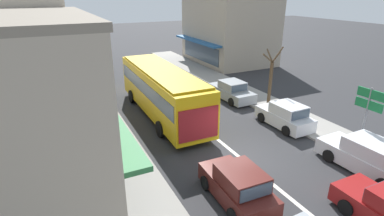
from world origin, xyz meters
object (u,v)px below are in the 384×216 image
(parked_wagon_kerb_front, at_px, (370,158))
(traffic_light_downstreet, at_px, (99,52))
(city_bus, at_px, (162,89))
(pedestrian_with_handbag_near, at_px, (104,96))
(parked_sedan_kerb_third, at_px, (232,91))
(street_tree_right, at_px, (271,80))
(parked_hatchback_kerb_second, at_px, (285,116))
(directional_road_sign, at_px, (368,106))
(hatchback_behind_bus_near, at_px, (238,186))

(parked_wagon_kerb_front, distance_m, traffic_light_downstreet, 21.95)
(city_bus, xyz_separation_m, pedestrian_with_handbag_near, (-3.35, 2.76, -0.81))
(parked_sedan_kerb_third, bearing_deg, parked_wagon_kerb_front, -89.05)
(street_tree_right, bearing_deg, pedestrian_with_handbag_near, 156.82)
(city_bus, bearing_deg, parked_hatchback_kerb_second, -39.24)
(traffic_light_downstreet, distance_m, street_tree_right, 15.06)
(street_tree_right, relative_size, pedestrian_with_handbag_near, 2.65)
(directional_road_sign, bearing_deg, parked_sedan_kerb_third, 96.96)
(hatchback_behind_bus_near, height_order, parked_sedan_kerb_third, hatchback_behind_bus_near)
(parked_hatchback_kerb_second, xyz_separation_m, pedestrian_with_handbag_near, (-9.51, 7.79, 0.36))
(hatchback_behind_bus_near, xyz_separation_m, pedestrian_with_handbag_near, (-2.83, 12.43, 0.36))
(city_bus, distance_m, parked_sedan_kerb_third, 6.14)
(parked_wagon_kerb_front, height_order, pedestrian_with_handbag_near, pedestrian_with_handbag_near)
(directional_road_sign, bearing_deg, pedestrian_with_handbag_near, 131.05)
(traffic_light_downstreet, relative_size, directional_road_sign, 1.17)
(parked_hatchback_kerb_second, height_order, pedestrian_with_handbag_near, pedestrian_with_handbag_near)
(parked_wagon_kerb_front, relative_size, traffic_light_downstreet, 1.08)
(traffic_light_downstreet, bearing_deg, city_bus, -76.39)
(hatchback_behind_bus_near, height_order, street_tree_right, street_tree_right)
(city_bus, height_order, parked_sedan_kerb_third, city_bus)
(parked_wagon_kerb_front, xyz_separation_m, parked_hatchback_kerb_second, (-0.00, 5.59, -0.04))
(hatchback_behind_bus_near, distance_m, pedestrian_with_handbag_near, 12.76)
(parked_sedan_kerb_third, bearing_deg, city_bus, -173.35)
(hatchback_behind_bus_near, relative_size, parked_sedan_kerb_third, 0.88)
(pedestrian_with_handbag_near, bearing_deg, parked_hatchback_kerb_second, -39.33)
(hatchback_behind_bus_near, distance_m, parked_wagon_kerb_front, 6.75)
(city_bus, bearing_deg, hatchback_behind_bus_near, -93.09)
(hatchback_behind_bus_near, height_order, traffic_light_downstreet, traffic_light_downstreet)
(parked_sedan_kerb_third, relative_size, directional_road_sign, 1.18)
(parked_hatchback_kerb_second, bearing_deg, parked_sedan_kerb_third, 91.86)
(street_tree_right, distance_m, pedestrian_with_handbag_near, 11.84)
(directional_road_sign, bearing_deg, traffic_light_downstreet, 116.73)
(city_bus, relative_size, directional_road_sign, 3.02)
(parked_wagon_kerb_front, relative_size, street_tree_right, 1.05)
(hatchback_behind_bus_near, relative_size, pedestrian_with_handbag_near, 2.30)
(city_bus, xyz_separation_m, parked_wagon_kerb_front, (6.16, -10.62, -1.14))
(parked_hatchback_kerb_second, distance_m, street_tree_right, 3.67)
(parked_hatchback_kerb_second, xyz_separation_m, street_tree_right, (1.33, 3.15, 1.34))
(city_bus, relative_size, traffic_light_downstreet, 2.59)
(city_bus, relative_size, parked_sedan_kerb_third, 2.56)
(directional_road_sign, bearing_deg, street_tree_right, 87.76)
(parked_wagon_kerb_front, bearing_deg, directional_road_sign, 50.56)
(parked_sedan_kerb_third, bearing_deg, parked_hatchback_kerb_second, -88.14)
(street_tree_right, bearing_deg, parked_wagon_kerb_front, -98.67)
(parked_wagon_kerb_front, height_order, traffic_light_downstreet, traffic_light_downstreet)
(hatchback_behind_bus_near, bearing_deg, parked_wagon_kerb_front, -8.07)
(parked_wagon_kerb_front, xyz_separation_m, pedestrian_with_handbag_near, (-9.51, 13.38, 0.32))
(hatchback_behind_bus_near, bearing_deg, pedestrian_with_handbag_near, 102.81)
(hatchback_behind_bus_near, bearing_deg, parked_hatchback_kerb_second, 34.78)
(directional_road_sign, height_order, pedestrian_with_handbag_near, directional_road_sign)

